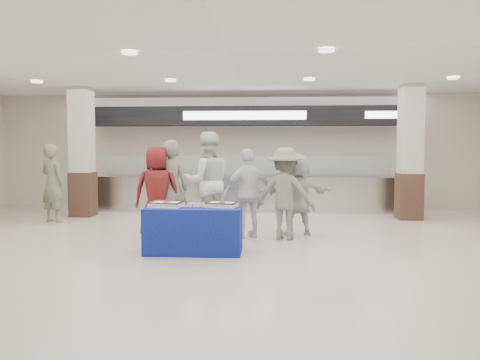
# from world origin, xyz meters

# --- Properties ---
(ground) EXTENTS (14.00, 14.00, 0.00)m
(ground) POSITION_xyz_m (0.00, 0.00, 0.00)
(ground) COLOR beige
(ground) RESTS_ON ground
(serving_line) EXTENTS (8.70, 0.85, 2.80)m
(serving_line) POSITION_xyz_m (0.00, 5.40, 1.16)
(serving_line) COLOR #B4B8BC
(serving_line) RESTS_ON ground
(column_left) EXTENTS (0.55, 0.55, 3.20)m
(column_left) POSITION_xyz_m (-4.00, 4.20, 1.53)
(column_left) COLOR #392319
(column_left) RESTS_ON ground
(column_right) EXTENTS (0.55, 0.55, 3.20)m
(column_right) POSITION_xyz_m (4.00, 4.20, 1.53)
(column_right) COLOR #392319
(column_right) RESTS_ON ground
(display_table) EXTENTS (1.55, 0.79, 0.75)m
(display_table) POSITION_xyz_m (-0.57, 0.34, 0.38)
(display_table) COLOR navy
(display_table) RESTS_ON ground
(sheet_cake_left) EXTENTS (0.55, 0.46, 0.10)m
(sheet_cake_left) POSITION_xyz_m (-1.02, 0.30, 0.80)
(sheet_cake_left) COLOR white
(sheet_cake_left) RESTS_ON display_table
(sheet_cake_right) EXTENTS (0.53, 0.45, 0.10)m
(sheet_cake_right) POSITION_xyz_m (-0.11, 0.35, 0.80)
(sheet_cake_right) COLOR white
(sheet_cake_right) RESTS_ON display_table
(cupcake_tray) EXTENTS (0.36, 0.28, 0.06)m
(cupcake_tray) POSITION_xyz_m (-0.54, 0.37, 0.78)
(cupcake_tray) COLOR #A7A7AC
(cupcake_tray) RESTS_ON display_table
(civilian_maroon) EXTENTS (0.93, 0.66, 1.77)m
(civilian_maroon) POSITION_xyz_m (-1.47, 1.53, 0.88)
(civilian_maroon) COLOR maroon
(civilian_maroon) RESTS_ON ground
(soldier_a) EXTENTS (0.76, 0.58, 1.87)m
(soldier_a) POSITION_xyz_m (-1.24, 1.67, 0.93)
(soldier_a) COLOR #656C5B
(soldier_a) RESTS_ON ground
(chef_tall) EXTENTS (1.19, 1.05, 2.03)m
(chef_tall) POSITION_xyz_m (-0.61, 2.20, 1.02)
(chef_tall) COLOR white
(chef_tall) RESTS_ON ground
(chef_short) EXTENTS (1.08, 0.76, 1.70)m
(chef_short) POSITION_xyz_m (0.26, 1.65, 0.85)
(chef_short) COLOR white
(chef_short) RESTS_ON ground
(soldier_b) EXTENTS (1.23, 0.89, 1.72)m
(soldier_b) POSITION_xyz_m (0.95, 1.54, 0.86)
(soldier_b) COLOR #656C5B
(soldier_b) RESTS_ON ground
(civilian_white) EXTENTS (1.56, 0.84, 1.60)m
(civilian_white) POSITION_xyz_m (1.21, 2.03, 0.80)
(civilian_white) COLOR silver
(civilian_white) RESTS_ON ground
(soldier_bg) EXTENTS (0.78, 0.67, 1.80)m
(soldier_bg) POSITION_xyz_m (-4.30, 3.20, 0.90)
(soldier_bg) COLOR #656C5B
(soldier_bg) RESTS_ON ground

